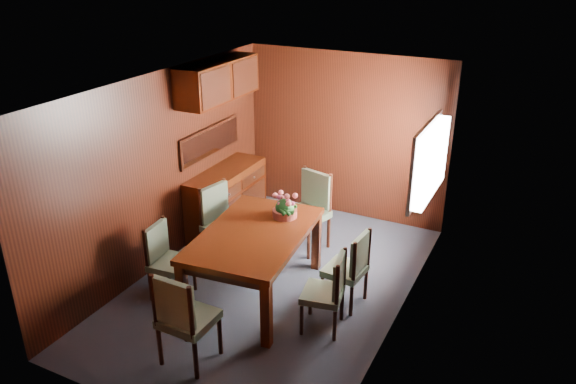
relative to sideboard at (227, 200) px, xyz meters
The scene contains 11 objects.
ground 1.66m from the sideboard, 38.66° to the right, with size 4.50×4.50×0.00m, color #313442.
room_shell 1.78m from the sideboard, 30.23° to the right, with size 3.06×4.52×2.41m.
sideboard is the anchor object (origin of this frame).
dining_table 1.73m from the sideboard, 47.04° to the right, with size 1.26×1.84×0.81m.
chair_left_near 1.72m from the sideboard, 81.47° to the right, with size 0.44×0.46×0.90m.
chair_left_far 0.82m from the sideboard, 62.54° to the right, with size 0.55×0.57×1.01m.
chair_right_near 2.60m from the sideboard, 34.06° to the right, with size 0.47×0.48×0.89m.
chair_right_far 2.40m from the sideboard, 23.39° to the right, with size 0.45×0.46×0.91m.
chair_head 2.83m from the sideboard, 65.98° to the right, with size 0.49×0.47×1.01m.
chair_foot 1.25m from the sideboard, ahead, with size 0.61×0.59×1.05m.
flower_centerpiece 1.58m from the sideboard, 30.37° to the right, with size 0.31×0.31×0.31m.
Camera 1 is at (2.70, -4.99, 3.71)m, focal length 35.00 mm.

